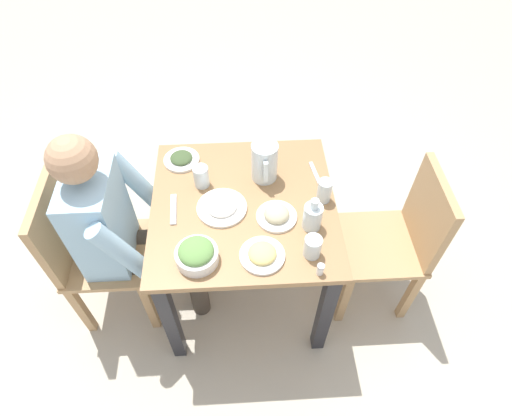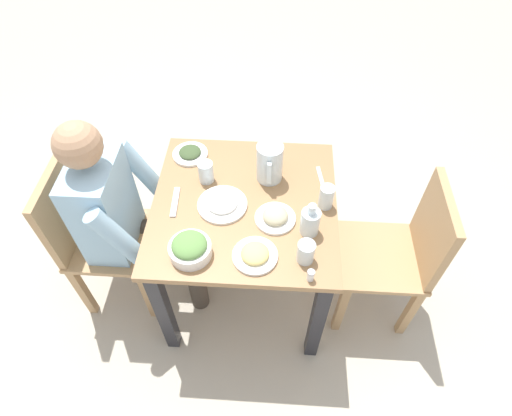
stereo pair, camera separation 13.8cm
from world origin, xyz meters
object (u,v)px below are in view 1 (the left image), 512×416
(plate_dolmas, at_px, (181,159))
(plate_fries, at_px, (262,254))
(dining_table, at_px, (244,223))
(chair_far, at_px, (398,237))
(diner_near, at_px, (125,228))
(oil_carafe, at_px, (312,218))
(salad_bowl, at_px, (197,254))
(salt_shaker, at_px, (320,269))
(plate_beans, at_px, (277,215))
(plate_yoghurt, at_px, (222,207))
(chair_near, at_px, (89,249))
(water_glass_center, at_px, (201,176))
(water_pitcher, at_px, (265,162))
(water_glass_near_right, at_px, (324,191))
(water_glass_by_pitcher, at_px, (313,247))

(plate_dolmas, distance_m, plate_fries, 0.67)
(dining_table, relative_size, chair_far, 0.94)
(diner_near, relative_size, oil_carafe, 7.10)
(dining_table, distance_m, salad_bowl, 0.39)
(diner_near, bearing_deg, salt_shaker, 67.77)
(chair_far, distance_m, plate_beans, 0.66)
(plate_beans, relative_size, plate_yoghurt, 0.80)
(chair_near, bearing_deg, water_glass_center, 106.15)
(salt_shaker, bearing_deg, chair_near, -108.14)
(diner_near, relative_size, water_pitcher, 6.15)
(plate_fries, bearing_deg, chair_near, -107.00)
(chair_near, xyz_separation_m, salt_shaker, (0.34, 1.03, 0.27))
(chair_far, distance_m, oil_carafe, 0.56)
(chair_near, xyz_separation_m, water_glass_near_right, (-0.04, 1.10, 0.30))
(water_glass_near_right, bearing_deg, plate_fries, -45.26)
(chair_far, height_order, salad_bowl, chair_far)
(water_glass_center, bearing_deg, plate_yoghurt, 30.53)
(dining_table, xyz_separation_m, plate_fries, (0.28, 0.06, 0.16))
(chair_near, height_order, plate_dolmas, chair_near)
(plate_yoghurt, relative_size, salt_shaker, 4.07)
(chair_far, relative_size, plate_yoghurt, 3.97)
(water_pitcher, xyz_separation_m, plate_yoghurt, (0.19, -0.20, -0.08))
(water_glass_by_pitcher, relative_size, oil_carafe, 0.60)
(plate_beans, bearing_deg, water_glass_by_pitcher, 32.87)
(plate_beans, height_order, water_glass_center, water_glass_center)
(chair_far, xyz_separation_m, plate_yoghurt, (-0.03, -0.84, 0.26))
(water_pitcher, height_order, plate_fries, water_pitcher)
(water_glass_near_right, xyz_separation_m, salt_shaker, (0.38, -0.07, -0.03))
(diner_near, relative_size, plate_yoghurt, 5.31)
(water_pitcher, distance_m, oil_carafe, 0.35)
(water_glass_near_right, distance_m, salt_shaker, 0.38)
(chair_near, bearing_deg, water_glass_near_right, 92.10)
(water_glass_near_right, bearing_deg, salt_shaker, -10.87)
(dining_table, bearing_deg, chair_far, 86.32)
(diner_near, xyz_separation_m, plate_yoghurt, (-0.01, 0.45, 0.11))
(dining_table, relative_size, plate_dolmas, 4.77)
(water_glass_by_pitcher, bearing_deg, plate_fries, -89.41)
(plate_fries, xyz_separation_m, salt_shaker, (0.09, 0.22, 0.01))
(water_glass_near_right, bearing_deg, plate_dolmas, -113.61)
(dining_table, xyz_separation_m, chair_far, (0.05, 0.74, -0.10))
(water_pitcher, distance_m, salt_shaker, 0.57)
(dining_table, xyz_separation_m, plate_dolmas, (-0.29, -0.29, 0.15))
(chair_near, height_order, oil_carafe, oil_carafe)
(water_pitcher, xyz_separation_m, oil_carafe, (0.30, 0.18, -0.04))
(dining_table, relative_size, salad_bowl, 4.77)
(plate_dolmas, height_order, water_glass_center, water_glass_center)
(dining_table, distance_m, water_pitcher, 0.30)
(plate_yoghurt, bearing_deg, chair_near, -89.14)
(water_glass_near_right, bearing_deg, oil_carafe, -26.79)
(salad_bowl, distance_m, water_glass_by_pitcher, 0.46)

